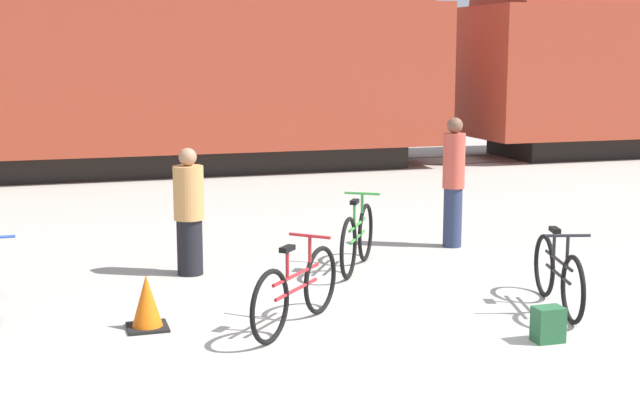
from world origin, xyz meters
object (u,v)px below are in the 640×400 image
(person_in_tan, at_px, (189,213))
(traffic_cone, at_px, (147,304))
(freight_train, at_px, (181,49))
(person_in_red, at_px, (453,181))
(backpack, at_px, (548,324))
(bicycle_black, at_px, (558,275))
(bicycle_maroon, at_px, (297,291))
(bicycle_green, at_px, (357,238))

(person_in_tan, distance_m, traffic_cone, 2.25)
(freight_train, xyz_separation_m, person_in_red, (2.39, -9.16, -1.85))
(backpack, height_order, traffic_cone, traffic_cone)
(person_in_red, xyz_separation_m, traffic_cone, (-4.54, -2.54, -0.68))
(person_in_red, bearing_deg, freight_train, 168.16)
(bicycle_black, distance_m, person_in_red, 3.21)
(freight_train, relative_size, person_in_red, 21.44)
(person_in_red, bearing_deg, bicycle_black, -31.57)
(bicycle_maroon, relative_size, person_in_red, 0.74)
(freight_train, height_order, person_in_tan, freight_train)
(bicycle_green, distance_m, person_in_red, 2.00)
(person_in_tan, height_order, backpack, person_in_tan)
(bicycle_maroon, xyz_separation_m, backpack, (2.16, -1.13, -0.21))
(backpack, bearing_deg, bicycle_maroon, 152.34)
(bicycle_black, xyz_separation_m, backpack, (-0.68, -0.93, -0.20))
(bicycle_black, distance_m, bicycle_green, 2.71)
(bicycle_black, bearing_deg, backpack, -126.10)
(person_in_tan, bearing_deg, person_in_red, -41.31)
(bicycle_green, distance_m, backpack, 3.31)
(person_in_tan, xyz_separation_m, traffic_cone, (-0.76, -2.06, -0.52))
(bicycle_green, relative_size, traffic_cone, 2.73)
(bicycle_black, relative_size, bicycle_maroon, 1.24)
(freight_train, distance_m, person_in_red, 9.65)
(bicycle_maroon, bearing_deg, bicycle_black, -4.09)
(person_in_red, bearing_deg, traffic_cone, -87.24)
(person_in_red, distance_m, person_in_tan, 3.82)
(freight_train, bearing_deg, bicycle_black, -80.25)
(bicycle_maroon, relative_size, traffic_cone, 2.47)
(bicycle_maroon, bearing_deg, bicycle_green, 56.42)
(traffic_cone, bearing_deg, bicycle_green, 30.88)
(bicycle_green, height_order, person_in_red, person_in_red)
(backpack, relative_size, traffic_cone, 0.62)
(freight_train, xyz_separation_m, backpack, (1.44, -13.24, -2.61))
(freight_train, relative_size, person_in_tan, 24.87)
(person_in_tan, bearing_deg, bicycle_maroon, -123.40)
(backpack, bearing_deg, freight_train, 96.20)
(bicycle_black, distance_m, person_in_tan, 4.42)
(freight_train, bearing_deg, bicycle_green, -86.20)
(person_in_red, bearing_deg, person_in_tan, -109.19)
(bicycle_black, height_order, bicycle_green, bicycle_green)
(freight_train, relative_size, bicycle_black, 23.28)
(traffic_cone, bearing_deg, person_in_red, 29.25)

